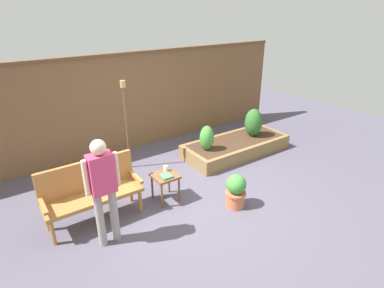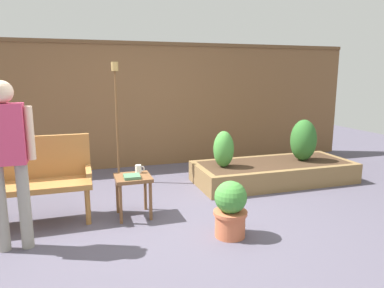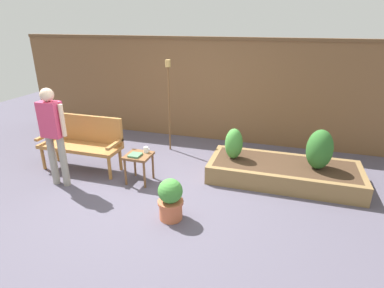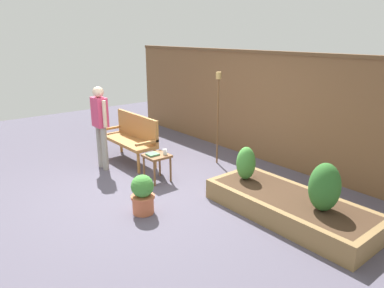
# 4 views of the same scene
# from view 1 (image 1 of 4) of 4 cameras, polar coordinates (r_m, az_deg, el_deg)

# --- Properties ---
(ground_plane) EXTENTS (14.00, 14.00, 0.00)m
(ground_plane) POSITION_cam_1_polar(r_m,az_deg,el_deg) (5.42, 0.08, -10.25)
(ground_plane) COLOR #514C5B
(fence_back) EXTENTS (8.40, 0.14, 2.16)m
(fence_back) POSITION_cam_1_polar(r_m,az_deg,el_deg) (7.05, -12.17, 7.37)
(fence_back) COLOR brown
(fence_back) RESTS_ON ground_plane
(garden_bench) EXTENTS (1.44, 0.48, 0.94)m
(garden_bench) POSITION_cam_1_polar(r_m,az_deg,el_deg) (4.97, -17.99, -7.57)
(garden_bench) COLOR #A87038
(garden_bench) RESTS_ON ground_plane
(side_table) EXTENTS (0.40, 0.40, 0.48)m
(side_table) POSITION_cam_1_polar(r_m,az_deg,el_deg) (5.26, -4.91, -6.42)
(side_table) COLOR brown
(side_table) RESTS_ON ground_plane
(cup_on_table) EXTENTS (0.11, 0.07, 0.10)m
(cup_on_table) POSITION_cam_1_polar(r_m,az_deg,el_deg) (5.31, -4.77, -4.44)
(cup_on_table) COLOR white
(cup_on_table) RESTS_ON side_table
(book_on_table) EXTENTS (0.18, 0.19, 0.03)m
(book_on_table) POSITION_cam_1_polar(r_m,az_deg,el_deg) (5.15, -4.76, -5.86)
(book_on_table) COLOR #4C7A56
(book_on_table) RESTS_ON side_table
(potted_boxwood) EXTENTS (0.34, 0.34, 0.58)m
(potted_boxwood) POSITION_cam_1_polar(r_m,az_deg,el_deg) (5.18, 7.98, -8.40)
(potted_boxwood) COLOR #C66642
(potted_boxwood) RESTS_ON ground_plane
(raised_planter_bed) EXTENTS (2.40, 1.00, 0.30)m
(raised_planter_bed) POSITION_cam_1_polar(r_m,az_deg,el_deg) (7.07, 7.98, -0.43)
(raised_planter_bed) COLOR olive
(raised_planter_bed) RESTS_ON ground_plane
(shrub_near_bench) EXTENTS (0.29, 0.29, 0.52)m
(shrub_near_bench) POSITION_cam_1_polar(r_m,az_deg,el_deg) (6.40, 2.71, 1.11)
(shrub_near_bench) COLOR brown
(shrub_near_bench) RESTS_ON raised_planter_bed
(shrub_far_corner) EXTENTS (0.39, 0.39, 0.64)m
(shrub_far_corner) POSITION_cam_1_polar(r_m,az_deg,el_deg) (7.21, 11.14, 3.85)
(shrub_far_corner) COLOR brown
(shrub_far_corner) RESTS_ON raised_planter_bed
(tiki_torch) EXTENTS (0.10, 0.10, 1.79)m
(tiki_torch) POSITION_cam_1_polar(r_m,az_deg,el_deg) (6.10, -12.09, 5.99)
(tiki_torch) COLOR brown
(tiki_torch) RESTS_ON ground_plane
(person_by_bench) EXTENTS (0.47, 0.20, 1.56)m
(person_by_bench) POSITION_cam_1_polar(r_m,az_deg,el_deg) (4.23, -15.91, -7.07)
(person_by_bench) COLOR gray
(person_by_bench) RESTS_ON ground_plane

